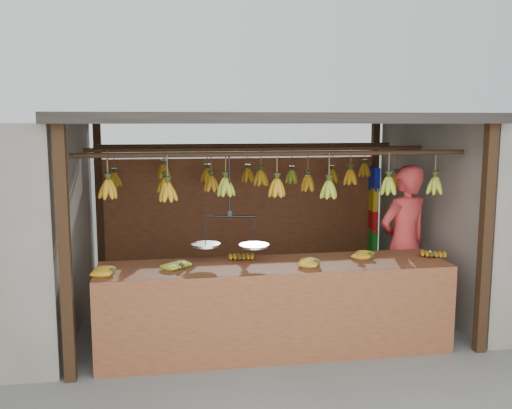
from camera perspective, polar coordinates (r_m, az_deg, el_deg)
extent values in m
plane|color=#5B5B57|center=(7.07, 0.41, -10.84)|extent=(80.00, 80.00, 0.00)
cube|color=black|center=(5.27, -18.56, -4.94)|extent=(0.10, 0.10, 2.30)
cube|color=black|center=(6.09, 21.94, -3.37)|extent=(0.10, 0.10, 2.30)
cube|color=black|center=(8.20, -15.36, -0.17)|extent=(0.10, 0.10, 2.30)
cube|color=black|center=(8.75, 11.69, 0.47)|extent=(0.10, 0.10, 2.30)
cube|color=black|center=(6.67, 0.43, 8.58)|extent=(4.30, 3.30, 0.10)
cylinder|color=black|center=(5.70, 2.18, 5.09)|extent=(4.00, 0.05, 0.05)
cylinder|color=black|center=(6.68, 0.43, 5.58)|extent=(4.00, 0.05, 0.05)
cylinder|color=black|center=(7.67, -0.87, 5.93)|extent=(4.00, 0.05, 0.05)
cube|color=brown|center=(8.28, -1.38, -1.55)|extent=(4.00, 0.06, 1.80)
cube|color=brown|center=(5.77, 1.90, -6.33)|extent=(3.52, 0.78, 0.08)
cube|color=brown|center=(5.53, 2.69, -11.46)|extent=(3.52, 0.04, 0.90)
cube|color=black|center=(5.50, -14.96, -12.28)|extent=(0.07, 0.07, 0.82)
cube|color=black|center=(6.14, 18.14, -10.23)|extent=(0.07, 0.07, 0.82)
cube|color=black|center=(6.14, -14.37, -10.06)|extent=(0.07, 0.07, 0.82)
cube|color=black|center=(6.72, 15.43, -8.50)|extent=(0.07, 0.07, 0.82)
ellipsoid|color=#B47B13|center=(5.53, -14.14, -6.49)|extent=(0.26, 0.21, 0.06)
ellipsoid|color=#92A523|center=(5.58, -7.35, -6.18)|extent=(0.30, 0.30, 0.06)
ellipsoid|color=#B47B13|center=(5.86, -1.45, -5.41)|extent=(0.20, 0.26, 0.06)
ellipsoid|color=#B47B13|center=(5.70, 6.17, -5.84)|extent=(0.29, 0.26, 0.06)
ellipsoid|color=#B47B13|center=(6.10, 11.43, -5.03)|extent=(0.30, 0.28, 0.06)
ellipsoid|color=#B47B13|center=(6.25, 17.36, -4.91)|extent=(0.26, 0.29, 0.06)
ellipsoid|color=#B47B13|center=(5.64, -14.58, 1.49)|extent=(0.16, 0.16, 0.28)
ellipsoid|color=#B47B13|center=(5.58, -8.81, 1.23)|extent=(0.16, 0.16, 0.28)
ellipsoid|color=#92A523|center=(5.69, -3.05, 1.75)|extent=(0.16, 0.16, 0.28)
ellipsoid|color=#B47B13|center=(5.72, 2.10, 1.68)|extent=(0.16, 0.16, 0.28)
ellipsoid|color=#92A523|center=(5.82, 7.28, 1.49)|extent=(0.16, 0.16, 0.28)
ellipsoid|color=#92A523|center=(6.05, 13.08, 1.84)|extent=(0.16, 0.16, 0.28)
ellipsoid|color=#92A523|center=(6.32, 17.42, 1.82)|extent=(0.16, 0.16, 0.28)
ellipsoid|color=#B47B13|center=(6.61, -14.51, 1.81)|extent=(0.16, 0.16, 0.28)
ellipsoid|color=#B47B13|center=(6.61, -9.05, 1.95)|extent=(0.16, 0.16, 0.28)
ellipsoid|color=#B47B13|center=(6.62, -4.49, 2.09)|extent=(0.16, 0.16, 0.28)
ellipsoid|color=#B47B13|center=(6.76, 0.48, 2.67)|extent=(0.16, 0.16, 0.28)
ellipsoid|color=#B47B13|center=(6.83, 5.19, 2.11)|extent=(0.16, 0.16, 0.28)
ellipsoid|color=#B47B13|center=(6.96, 9.41, 2.71)|extent=(0.16, 0.16, 0.28)
ellipsoid|color=#B47B13|center=(7.22, 13.89, 2.28)|extent=(0.16, 0.16, 0.28)
ellipsoid|color=#B47B13|center=(7.64, -13.97, 2.42)|extent=(0.16, 0.16, 0.28)
ellipsoid|color=#B47B13|center=(7.60, -9.23, 3.27)|extent=(0.16, 0.16, 0.28)
ellipsoid|color=#B47B13|center=(7.63, -4.88, 2.94)|extent=(0.16, 0.16, 0.28)
ellipsoid|color=#B47B13|center=(7.69, -0.81, 2.92)|extent=(0.16, 0.16, 0.28)
ellipsoid|color=#92A523|center=(7.82, 3.58, 2.78)|extent=(0.16, 0.16, 0.28)
ellipsoid|color=#B47B13|center=(7.94, 7.62, 2.83)|extent=(0.16, 0.16, 0.28)
ellipsoid|color=#B47B13|center=(8.14, 10.80, 3.39)|extent=(0.16, 0.16, 0.28)
cylinder|color=black|center=(5.65, -2.68, 1.91)|extent=(0.02, 0.02, 0.62)
cylinder|color=black|center=(5.69, -2.66, -1.19)|extent=(0.52, 0.15, 0.02)
cylinder|color=silver|center=(5.78, -5.04, -4.09)|extent=(0.29, 0.29, 0.02)
cylinder|color=silver|center=(5.72, -0.21, -4.18)|extent=(0.29, 0.29, 0.02)
imported|color=#BF3333|center=(6.82, 14.55, -3.84)|extent=(0.78, 0.64, 1.83)
cube|color=#1426BF|center=(8.55, 11.74, 2.50)|extent=(0.08, 0.26, 0.34)
cube|color=yellow|center=(8.58, 11.68, 0.53)|extent=(0.08, 0.26, 0.34)
cube|color=red|center=(8.64, 11.62, -1.69)|extent=(0.08, 0.26, 0.34)
cube|color=#199926|center=(8.69, 11.56, -3.53)|extent=(0.08, 0.26, 0.34)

